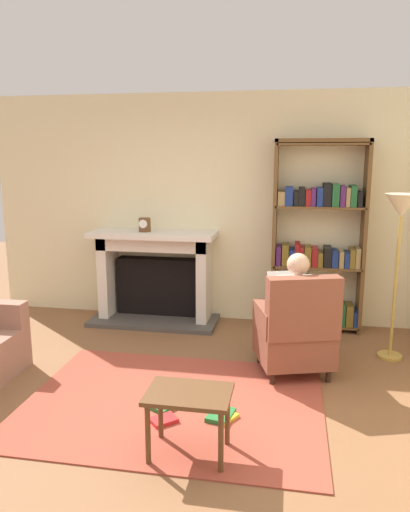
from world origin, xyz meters
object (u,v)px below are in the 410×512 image
Objects in this scene: mantel_clock at (145,225)px; armchair_reading at (296,331)px; floor_lamp at (401,221)px; seated_reader at (293,306)px; bookshelf at (318,243)px; side_table at (189,402)px; fireplace at (156,273)px.

armchair_reading is at bearing -33.66° from mantel_clock.
mantel_clock is 2.78m from floor_lamp.
seated_reader is at bearing -90.00° from armchair_reading.
bookshelf is at bearing -119.51° from seated_reader.
armchair_reading is 1.73× the size of side_table.
floor_lamp reaches higher than mantel_clock.
seated_reader is at bearing 65.83° from side_table.
mantel_clock is at bearing 112.76° from side_table.
bookshelf is at bearing -117.02° from armchair_reading.
seated_reader reaches higher than armchair_reading.
floor_lamp is at bearing 49.87° from side_table.
armchair_reading is at bearing -99.85° from bookshelf.
side_table is at bearing 45.77° from armchair_reading.
floor_lamp is (0.71, -0.74, 0.37)m from bookshelf.
fireplace is 0.62m from mantel_clock.
floor_lamp reaches higher than armchair_reading.
fireplace is at bearing 110.18° from side_table.
bookshelf is 2.23× the size of armchair_reading.
seated_reader is 0.70× the size of floor_lamp.
floor_lamp reaches higher than side_table.
fireplace is at bearing -178.98° from bookshelf.
fireplace is 0.93× the size of floor_lamp.
side_table is (-0.70, -1.37, -0.04)m from armchair_reading.
bookshelf is 1.29m from seated_reader.
mantel_clock reaches higher than seated_reader.
armchair_reading is (-0.23, -1.31, -0.58)m from bookshelf.
floor_lamp reaches higher than seated_reader.
bookshelf is 1.09m from floor_lamp.
mantel_clock is 0.07× the size of bookshelf.
seated_reader is (-0.03, 0.11, 0.20)m from armchair_reading.
armchair_reading is at bearing 90.00° from seated_reader.
bookshelf reaches higher than armchair_reading.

